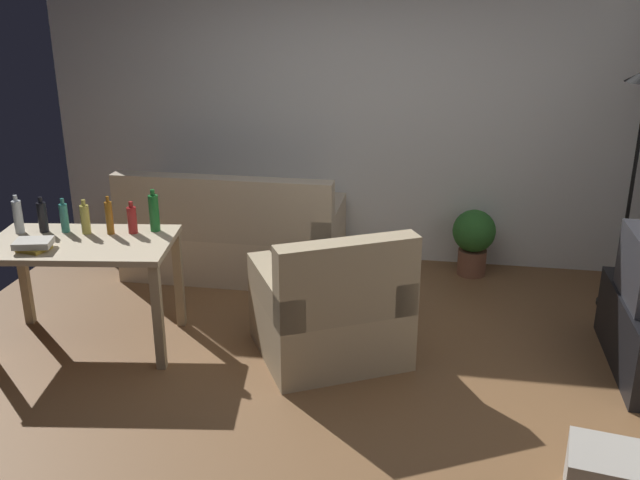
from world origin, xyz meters
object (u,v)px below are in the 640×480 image
(desk, at_px, (82,256))
(bottle_amber, at_px, (109,217))
(bottle_dark, at_px, (42,217))
(book_stack, at_px, (34,245))
(bottle_red, at_px, (132,220))
(bottle_clear, at_px, (18,216))
(potted_plant, at_px, (474,238))
(couch, at_px, (234,239))
(bottle_tall, at_px, (64,217))
(bottle_green, at_px, (154,213))
(armchair, at_px, (332,312))
(bottle_squat, at_px, (85,219))

(desk, bearing_deg, bottle_amber, 42.64)
(desk, bearing_deg, bottle_dark, 149.87)
(book_stack, bearing_deg, desk, 43.81)
(bottle_red, bearing_deg, bottle_clear, -170.74)
(potted_plant, xyz_separation_m, bottle_dark, (-2.95, -1.58, 0.54))
(bottle_clear, bearing_deg, potted_plant, 27.64)
(couch, height_order, bottle_tall, bottle_tall)
(couch, distance_m, bottle_red, 1.35)
(bottle_dark, bearing_deg, bottle_amber, 4.54)
(bottle_green, bearing_deg, bottle_tall, -167.97)
(armchair, xyz_separation_m, bottle_dark, (-1.99, 0.02, 0.55))
(bottle_squat, bearing_deg, bottle_clear, -172.19)
(bottle_red, bearing_deg, bottle_tall, -172.85)
(armchair, distance_m, bottle_green, 1.39)
(bottle_amber, xyz_separation_m, book_stack, (-0.35, -0.37, -0.08))
(desk, xyz_separation_m, potted_plant, (2.63, 1.71, -0.32))
(potted_plant, distance_m, book_stack, 3.45)
(bottle_amber, height_order, bottle_green, bottle_green)
(bottle_clear, bearing_deg, armchair, 0.79)
(potted_plant, relative_size, bottle_amber, 2.16)
(armchair, distance_m, bottle_amber, 1.63)
(bottle_dark, xyz_separation_m, bottle_red, (0.61, 0.08, -0.01))
(bottle_red, distance_m, bottle_green, 0.15)
(armchair, bearing_deg, book_stack, -18.57)
(armchair, xyz_separation_m, bottle_tall, (-1.85, 0.04, 0.54))
(couch, relative_size, bottle_dark, 7.25)
(bottle_clear, height_order, bottle_squat, bottle_clear)
(desk, relative_size, armchair, 1.08)
(desk, height_order, bottle_amber, bottle_amber)
(bottle_red, bearing_deg, bottle_squat, -168.62)
(potted_plant, relative_size, bottle_red, 2.57)
(potted_plant, height_order, bottle_red, bottle_red)
(desk, xyz_separation_m, bottle_red, (0.28, 0.21, 0.21))
(bottle_dark, bearing_deg, bottle_red, 7.39)
(bottle_amber, xyz_separation_m, bottle_red, (0.14, 0.04, -0.02))
(bottle_tall, bearing_deg, desk, -40.09)
(desk, xyz_separation_m, bottle_green, (0.41, 0.28, 0.24))
(bottle_amber, distance_m, book_stack, 0.51)
(potted_plant, bearing_deg, bottle_tall, -150.93)
(bottle_dark, relative_size, bottle_amber, 0.94)
(bottle_dark, bearing_deg, desk, -21.89)
(bottle_dark, relative_size, bottle_squat, 1.04)
(bottle_green, bearing_deg, couch, 79.50)
(potted_plant, height_order, bottle_amber, bottle_amber)
(bottle_green, relative_size, book_stack, 1.12)
(couch, xyz_separation_m, bottle_dark, (-0.95, -1.27, 0.56))
(bottle_clear, xyz_separation_m, bottle_dark, (0.15, 0.05, -0.01))
(bottle_dark, distance_m, bottle_green, 0.76)
(armchair, bearing_deg, couch, -79.11)
(bottle_clear, relative_size, book_stack, 1.02)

